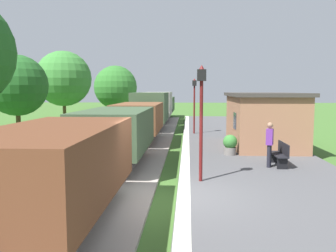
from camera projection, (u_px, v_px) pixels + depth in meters
ground_plane at (169, 205)px, 9.74m from camera, size 160.00×160.00×0.00m
platform_slab at (287, 202)px, 9.54m from camera, size 6.00×60.00×0.25m
platform_edge_stripe at (184, 196)px, 9.69m from camera, size 0.36×60.00×0.01m
track_ballast at (84, 201)px, 9.87m from camera, size 3.80×60.00×0.12m
rail_near at (110, 197)px, 9.81m from camera, size 0.07×60.00×0.14m
rail_far at (59, 196)px, 9.90m from camera, size 0.07×60.00×0.14m
freight_train at (147, 114)px, 24.57m from camera, size 2.50×39.20×2.72m
station_hut at (263, 119)px, 18.14m from camera, size 3.50×5.80×2.78m
bench_near_hut at (280, 154)px, 13.53m from camera, size 0.42×1.50×0.91m
bench_down_platform at (244, 129)px, 22.17m from camera, size 0.42×1.50×0.91m
person_waiting at (270, 143)px, 13.27m from camera, size 0.35×0.44×1.71m
potted_planter at (230, 144)px, 15.84m from camera, size 0.64×0.64×0.92m
lamp_post_near at (201, 102)px, 11.05m from camera, size 0.28×0.28×3.70m
lamp_post_far at (194, 96)px, 23.45m from camera, size 0.28×0.28×3.70m
tree_trackside_far at (17, 85)px, 21.39m from camera, size 3.74×3.74×5.32m
tree_field_left at (64, 79)px, 29.28m from camera, size 4.60×4.60×6.42m
tree_field_distant at (116, 87)px, 36.09m from camera, size 4.41×4.41×5.68m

